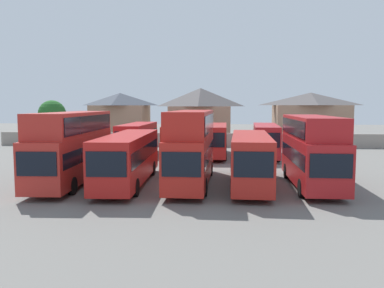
{
  "coord_description": "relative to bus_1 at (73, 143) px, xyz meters",
  "views": [
    {
      "loc": [
        2.55,
        -27.4,
        5.48
      ],
      "look_at": [
        0.0,
        3.0,
        2.51
      ],
      "focal_mm": 37.68,
      "sensor_mm": 36.0,
      "label": 1
    }
  ],
  "objects": [
    {
      "name": "ground",
      "position": [
        8.13,
        18.14,
        -2.8
      ],
      "size": [
        140.0,
        140.0,
        0.0
      ],
      "primitive_type": "plane",
      "color": "slate"
    },
    {
      "name": "depot_boundary_wall",
      "position": [
        8.13,
        25.32,
        -1.9
      ],
      "size": [
        56.0,
        0.5,
        1.8
      ],
      "primitive_type": "cube",
      "color": "gray",
      "rests_on": "ground"
    },
    {
      "name": "bus_1",
      "position": [
        0.0,
        0.0,
        0.0
      ],
      "size": [
        3.14,
        12.07,
        4.98
      ],
      "rotation": [
        0.0,
        0.0,
        -1.52
      ],
      "color": "red",
      "rests_on": "ground"
    },
    {
      "name": "bus_2",
      "position": [
        4.01,
        -0.23,
        -0.83
      ],
      "size": [
        3.02,
        12.01,
        3.46
      ],
      "rotation": [
        0.0,
        0.0,
        -1.53
      ],
      "color": "red",
      "rests_on": "ground"
    },
    {
      "name": "bus_3",
      "position": [
        8.36,
        0.21,
        0.05
      ],
      "size": [
        2.67,
        11.64,
        5.08
      ],
      "rotation": [
        0.0,
        0.0,
        -1.58
      ],
      "color": "red",
      "rests_on": "ground"
    },
    {
      "name": "bus_4",
      "position": [
        12.37,
        -0.22,
        -0.82
      ],
      "size": [
        2.81,
        11.08,
        3.48
      ],
      "rotation": [
        0.0,
        0.0,
        -1.6
      ],
      "color": "red",
      "rests_on": "ground"
    },
    {
      "name": "bus_5",
      "position": [
        16.42,
        -0.01,
        -0.13
      ],
      "size": [
        2.74,
        10.16,
        4.74
      ],
      "rotation": [
        0.0,
        0.0,
        -1.58
      ],
      "color": "#B11A1D",
      "rests_on": "ground"
    },
    {
      "name": "bus_6",
      "position": [
        1.31,
        14.95,
        -0.81
      ],
      "size": [
        2.59,
        10.65,
        3.49
      ],
      "rotation": [
        0.0,
        0.0,
        -1.56
      ],
      "color": "red",
      "rests_on": "ground"
    },
    {
      "name": "bus_7",
      "position": [
        5.59,
        15.26,
        -0.85
      ],
      "size": [
        3.12,
        11.38,
        3.42
      ],
      "rotation": [
        0.0,
        0.0,
        -1.52
      ],
      "color": "red",
      "rests_on": "ground"
    },
    {
      "name": "bus_8",
      "position": [
        9.48,
        15.39,
        -0.86
      ],
      "size": [
        2.66,
        10.8,
        3.39
      ],
      "rotation": [
        0.0,
        0.0,
        -1.57
      ],
      "color": "#B12623",
      "rests_on": "ground"
    },
    {
      "name": "bus_9",
      "position": [
        14.87,
        15.2,
        -0.85
      ],
      "size": [
        2.95,
        10.62,
        3.41
      ],
      "rotation": [
        0.0,
        0.0,
        -1.62
      ],
      "color": "#B02227",
      "rests_on": "ground"
    },
    {
      "name": "house_terrace_left",
      "position": [
        -5.33,
        33.0,
        0.91
      ],
      "size": [
        8.4,
        6.94,
        7.28
      ],
      "color": "#9E7A60",
      "rests_on": "ground"
    },
    {
      "name": "house_terrace_centre",
      "position": [
        6.86,
        33.68,
        1.29
      ],
      "size": [
        9.43,
        7.82,
        8.01
      ],
      "color": "#9E7A60",
      "rests_on": "ground"
    },
    {
      "name": "house_terrace_right",
      "position": [
        23.06,
        33.26,
        0.91
      ],
      "size": [
        10.89,
        7.4,
        7.28
      ],
      "color": "#9E7A60",
      "rests_on": "ground"
    },
    {
      "name": "tree_left_of_lot",
      "position": [
        -11.33,
        22.32,
        1.49
      ],
      "size": [
        3.46,
        3.46,
        6.08
      ],
      "color": "brown",
      "rests_on": "ground"
    }
  ]
}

